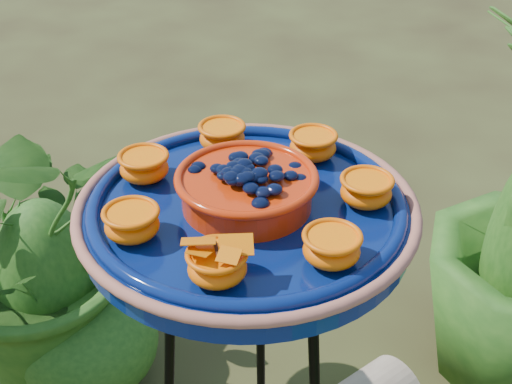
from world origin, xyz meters
TOP-DOWN VIEW (x-y plane):
  - feeder_dish at (0.09, -0.05)m, footprint 0.51×0.51m
  - shrub_back_left at (-0.57, 0.53)m, footprint 0.94×0.89m

SIDE VIEW (x-z plane):
  - shrub_back_left at x=-0.57m, z-range 0.00..0.82m
  - feeder_dish at x=0.09m, z-range 0.94..1.05m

